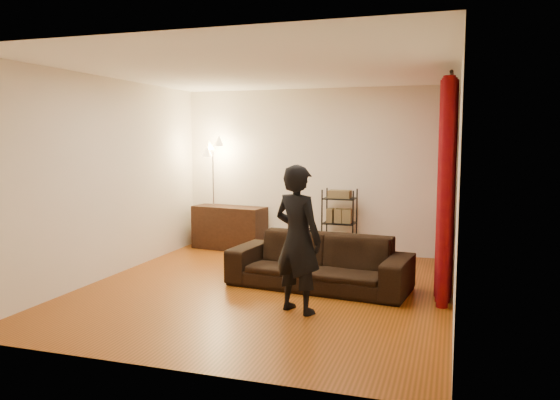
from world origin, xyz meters
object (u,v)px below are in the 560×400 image
(sofa, at_px, (319,262))
(person, at_px, (298,239))
(storage_boxes, at_px, (271,243))
(wire_shelf, at_px, (339,223))
(media_cabinet, at_px, (230,228))
(floor_lamp, at_px, (213,195))

(sofa, relative_size, person, 1.41)
(storage_boxes, bearing_deg, wire_shelf, -6.09)
(person, height_order, media_cabinet, person)
(sofa, distance_m, storage_boxes, 2.41)
(media_cabinet, xyz_separation_m, wire_shelf, (1.91, -0.03, 0.18))
(media_cabinet, height_order, wire_shelf, wire_shelf)
(media_cabinet, relative_size, wire_shelf, 1.16)
(sofa, xyz_separation_m, storage_boxes, (-1.31, 2.01, -0.20))
(sofa, distance_m, person, 1.13)
(sofa, bearing_deg, wire_shelf, 100.51)
(person, height_order, storage_boxes, person)
(storage_boxes, xyz_separation_m, floor_lamp, (-1.00, -0.15, 0.80))
(media_cabinet, height_order, storage_boxes, media_cabinet)
(person, xyz_separation_m, wire_shelf, (-0.14, 2.91, -0.26))
(media_cabinet, distance_m, wire_shelf, 1.92)
(wire_shelf, bearing_deg, storage_boxes, 163.08)
(sofa, bearing_deg, floor_lamp, 147.85)
(media_cabinet, bearing_deg, sofa, -34.86)
(person, distance_m, wire_shelf, 2.93)
(sofa, relative_size, wire_shelf, 2.09)
(floor_lamp, bearing_deg, wire_shelf, 0.49)
(sofa, distance_m, floor_lamp, 3.03)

